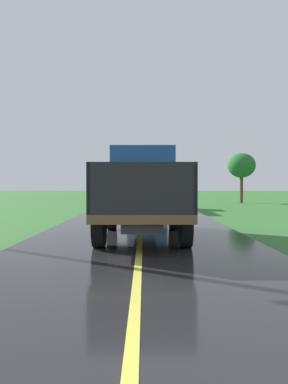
{
  "coord_description": "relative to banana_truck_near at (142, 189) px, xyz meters",
  "views": [
    {
      "loc": [
        0.11,
        -0.21,
        1.6
      ],
      "look_at": [
        0.15,
        9.91,
        1.4
      ],
      "focal_mm": 32.53,
      "sensor_mm": 36.0,
      "label": 1
    }
  ],
  "objects": [
    {
      "name": "banana_truck_near",
      "position": [
        0.0,
        0.0,
        0.0
      ],
      "size": [
        2.38,
        5.82,
        2.8
      ],
      "color": "#2D2D30",
      "rests_on": "road_surface"
    },
    {
      "name": "banana_truck_far",
      "position": [
        0.21,
        12.31,
        -0.01
      ],
      "size": [
        2.38,
        5.81,
        2.8
      ],
      "color": "#2D2D30",
      "rests_on": "road_surface"
    },
    {
      "name": "roadside_tree_near_left",
      "position": [
        8.86,
        20.47,
        1.89
      ],
      "size": [
        2.47,
        2.47,
        4.51
      ],
      "color": "#4C3823",
      "rests_on": "ground"
    }
  ]
}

